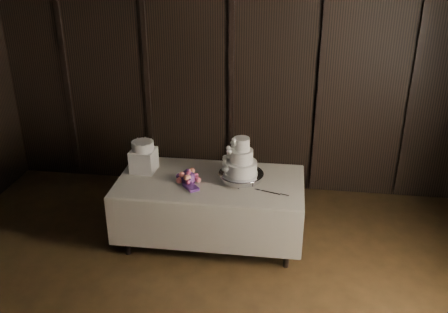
{
  "coord_description": "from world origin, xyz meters",
  "views": [
    {
      "loc": [
        0.78,
        -2.59,
        3.19
      ],
      "look_at": [
        0.1,
        2.09,
        1.05
      ],
      "focal_mm": 40.0,
      "sensor_mm": 36.0,
      "label": 1
    }
  ],
  "objects_px": {
    "small_cake": "(143,146)",
    "display_table": "(210,208)",
    "box_pedestal": "(144,160)",
    "cake_stand": "(241,177)",
    "bouquet": "(188,177)",
    "wedding_cake": "(238,160)"
  },
  "relations": [
    {
      "from": "small_cake",
      "to": "display_table",
      "type": "bearing_deg",
      "value": -9.99
    },
    {
      "from": "box_pedestal",
      "to": "cake_stand",
      "type": "bearing_deg",
      "value": -5.03
    },
    {
      "from": "display_table",
      "to": "box_pedestal",
      "type": "xyz_separation_m",
      "value": [
        -0.77,
        0.13,
        0.47
      ]
    },
    {
      "from": "box_pedestal",
      "to": "bouquet",
      "type": "bearing_deg",
      "value": -22.1
    },
    {
      "from": "wedding_cake",
      "to": "bouquet",
      "type": "bearing_deg",
      "value": 174.88
    },
    {
      "from": "bouquet",
      "to": "small_cake",
      "type": "relative_size",
      "value": 1.65
    },
    {
      "from": "display_table",
      "to": "cake_stand",
      "type": "xyz_separation_m",
      "value": [
        0.33,
        0.04,
        0.39
      ]
    },
    {
      "from": "wedding_cake",
      "to": "box_pedestal",
      "type": "xyz_separation_m",
      "value": [
        -1.06,
        0.11,
        -0.12
      ]
    },
    {
      "from": "bouquet",
      "to": "box_pedestal",
      "type": "xyz_separation_m",
      "value": [
        -0.55,
        0.22,
        0.06
      ]
    },
    {
      "from": "bouquet",
      "to": "cake_stand",
      "type": "bearing_deg",
      "value": 13.05
    },
    {
      "from": "bouquet",
      "to": "small_cake",
      "type": "height_order",
      "value": "small_cake"
    },
    {
      "from": "display_table",
      "to": "wedding_cake",
      "type": "relative_size",
      "value": 4.96
    },
    {
      "from": "cake_stand",
      "to": "box_pedestal",
      "type": "xyz_separation_m",
      "value": [
        -1.09,
        0.1,
        0.08
      ]
    },
    {
      "from": "display_table",
      "to": "cake_stand",
      "type": "height_order",
      "value": "cake_stand"
    },
    {
      "from": "wedding_cake",
      "to": "box_pedestal",
      "type": "distance_m",
      "value": 1.08
    },
    {
      "from": "cake_stand",
      "to": "bouquet",
      "type": "bearing_deg",
      "value": -166.95
    },
    {
      "from": "cake_stand",
      "to": "wedding_cake",
      "type": "xyz_separation_m",
      "value": [
        -0.03,
        -0.02,
        0.2
      ]
    },
    {
      "from": "box_pedestal",
      "to": "wedding_cake",
      "type": "bearing_deg",
      "value": -6.07
    },
    {
      "from": "cake_stand",
      "to": "small_cake",
      "type": "relative_size",
      "value": 2.0
    },
    {
      "from": "cake_stand",
      "to": "display_table",
      "type": "bearing_deg",
      "value": -173.28
    },
    {
      "from": "small_cake",
      "to": "cake_stand",
      "type": "bearing_deg",
      "value": -5.03
    },
    {
      "from": "cake_stand",
      "to": "box_pedestal",
      "type": "distance_m",
      "value": 1.1
    }
  ]
}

